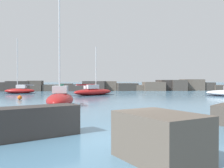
% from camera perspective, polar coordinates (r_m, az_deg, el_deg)
% --- Properties ---
extents(ground_plane, '(600.00, 600.00, 0.00)m').
position_cam_1_polar(ground_plane, '(10.26, -0.14, -12.82)').
color(ground_plane, teal).
extents(open_sea_beyond, '(400.00, 116.00, 0.01)m').
position_cam_1_polar(open_sea_beyond, '(116.64, -4.72, -0.25)').
color(open_sea_beyond, teal).
rests_on(open_sea_beyond, ground).
extents(breakwater_jetty, '(62.70, 7.07, 2.58)m').
position_cam_1_polar(breakwater_jetty, '(56.67, -1.76, -0.50)').
color(breakwater_jetty, '#423D38').
rests_on(breakwater_jetty, ground).
extents(foreground_rocks, '(19.42, 8.98, 1.45)m').
position_cam_1_polar(foreground_rocks, '(10.87, 8.30, -8.78)').
color(foreground_rocks, '#4C443D').
rests_on(foreground_rocks, ground).
extents(sailboat_moored_0, '(7.10, 6.09, 7.71)m').
position_cam_1_polar(sailboat_moored_0, '(39.56, -4.35, -1.70)').
color(sailboat_moored_0, maroon).
rests_on(sailboat_moored_0, ground).
extents(sailboat_moored_1, '(2.37, 6.57, 10.35)m').
position_cam_1_polar(sailboat_moored_1, '(22.93, -11.76, -3.35)').
color(sailboat_moored_1, maroon).
rests_on(sailboat_moored_1, ground).
extents(sailboat_moored_2, '(5.29, 2.27, 9.90)m').
position_cam_1_polar(sailboat_moored_2, '(47.77, -20.31, -1.33)').
color(sailboat_moored_2, maroon).
rests_on(sailboat_moored_2, ground).
extents(mooring_buoy_orange_near, '(0.53, 0.53, 0.73)m').
position_cam_1_polar(mooring_buoy_orange_near, '(32.87, -20.34, -2.90)').
color(mooring_buoy_orange_near, '#EA5914').
rests_on(mooring_buoy_orange_near, ground).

